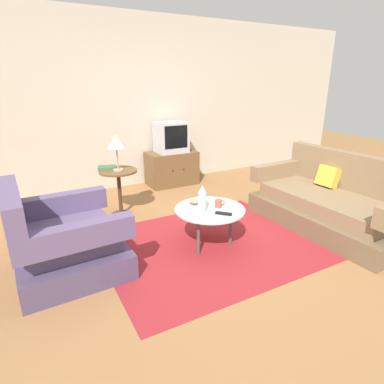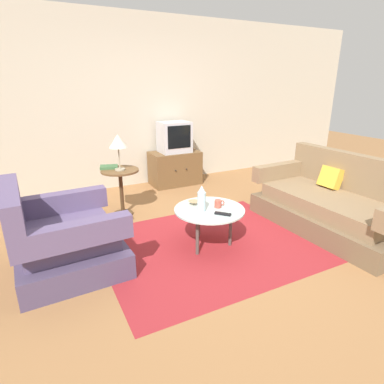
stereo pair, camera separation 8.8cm
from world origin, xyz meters
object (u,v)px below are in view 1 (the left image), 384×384
(television, at_px, (171,137))
(tv_remote_dark, at_px, (224,214))
(side_table, at_px, (119,183))
(armchair, at_px, (63,243))
(tv_stand, at_px, (172,168))
(couch, at_px, (331,204))
(book, at_px, (107,168))
(bowl, at_px, (194,203))
(coffee_table, at_px, (210,212))
(mug, at_px, (219,203))
(vase, at_px, (202,199))
(table_lamp, at_px, (116,143))

(television, distance_m, tv_remote_dark, 2.46)
(side_table, distance_m, tv_remote_dark, 1.59)
(armchair, bearing_deg, tv_stand, 131.73)
(couch, bearing_deg, book, 51.49)
(armchair, relative_size, bowl, 8.35)
(coffee_table, distance_m, mug, 0.13)
(vase, height_order, mug, vase)
(couch, distance_m, tv_remote_dark, 1.52)
(mug, relative_size, bowl, 0.99)
(television, xyz_separation_m, book, (-1.29, -0.79, -0.18))
(vase, height_order, tv_remote_dark, vase)
(tv_remote_dark, bearing_deg, side_table, 160.90)
(television, bearing_deg, table_lamp, -141.42)
(side_table, relative_size, table_lamp, 1.37)
(vase, relative_size, tv_remote_dark, 1.81)
(coffee_table, height_order, tv_stand, tv_stand)
(tv_remote_dark, height_order, book, book)
(coffee_table, xyz_separation_m, mug, (0.10, -0.01, 0.08))
(couch, xyz_separation_m, coffee_table, (-1.55, 0.29, 0.10))
(side_table, bearing_deg, table_lamp, -95.80)
(tv_stand, distance_m, vase, 2.31)
(armchair, xyz_separation_m, couch, (2.99, -0.51, -0.01))
(tv_stand, bearing_deg, side_table, -142.05)
(table_lamp, xyz_separation_m, mug, (0.71, -1.24, -0.51))
(side_table, bearing_deg, couch, -35.64)
(vase, bearing_deg, armchair, 170.45)
(tv_remote_dark, bearing_deg, television, 124.26)
(mug, relative_size, book, 0.46)
(armchair, relative_size, table_lamp, 2.20)
(vase, relative_size, bowl, 2.28)
(side_table, xyz_separation_m, television, (1.18, 0.92, 0.37))
(table_lamp, relative_size, bowl, 3.79)
(tv_remote_dark, bearing_deg, couch, 43.52)
(coffee_table, relative_size, table_lamp, 1.63)
(mug, xyz_separation_m, tv_remote_dark, (-0.06, -0.19, -0.03))
(table_lamp, distance_m, bowl, 1.29)
(armchair, distance_m, television, 2.86)
(coffee_table, distance_m, table_lamp, 1.50)
(coffee_table, distance_m, vase, 0.20)
(mug, xyz_separation_m, book, (-0.82, 1.40, 0.17))
(side_table, height_order, tv_stand, side_table)
(couch, height_order, book, couch)
(coffee_table, distance_m, bowl, 0.21)
(television, height_order, table_lamp, table_lamp)
(armchair, xyz_separation_m, bowl, (1.35, -0.04, 0.16))
(side_table, distance_m, television, 1.54)
(couch, bearing_deg, vase, 78.42)
(coffee_table, height_order, television, television)
(table_lamp, relative_size, mug, 3.85)
(side_table, distance_m, vase, 1.37)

